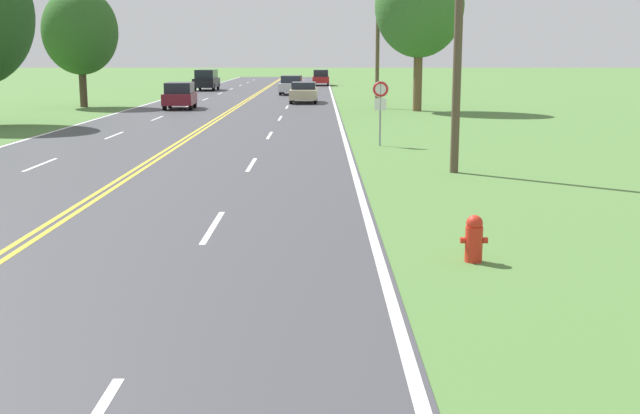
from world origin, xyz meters
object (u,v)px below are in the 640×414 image
at_px(tree_mid_treeline, 80,31).
at_px(car_maroon_hatchback_approaching, 179,95).
at_px(fire_hydrant, 474,238).
at_px(car_black_suv_receding, 206,80).
at_px(tree_right_cluster, 419,6).
at_px(car_champagne_sedan_mid_near, 303,92).
at_px(traffic_sign, 380,97).
at_px(car_red_suv_distant, 321,77).
at_px(car_silver_sedan_mid_far, 291,85).

height_order(tree_mid_treeline, car_maroon_hatchback_approaching, tree_mid_treeline).
bearing_deg(fire_hydrant, car_maroon_hatchback_approaching, 106.80).
bearing_deg(car_maroon_hatchback_approaching, car_black_suv_receding, 1.46).
bearing_deg(tree_right_cluster, fire_hydrant, -95.30).
relative_size(car_maroon_hatchback_approaching, car_champagne_sedan_mid_near, 0.83).
bearing_deg(tree_mid_treeline, fire_hydrant, -65.57).
xyz_separation_m(traffic_sign, tree_mid_treeline, (-17.37, 22.03, 2.95)).
relative_size(car_champagne_sedan_mid_near, car_red_suv_distant, 0.94).
bearing_deg(tree_mid_treeline, car_maroon_hatchback_approaching, -16.15).
relative_size(fire_hydrant, tree_mid_treeline, 0.10).
height_order(tree_mid_treeline, car_black_suv_receding, tree_mid_treeline).
bearing_deg(tree_right_cluster, car_silver_sedan_mid_far, 112.71).
bearing_deg(car_silver_sedan_mid_far, car_black_suv_receding, -131.28).
relative_size(traffic_sign, tree_right_cluster, 0.26).
xyz_separation_m(tree_mid_treeline, car_champagne_sedan_mid_near, (14.02, 4.46, -3.99)).
height_order(tree_mid_treeline, tree_right_cluster, tree_right_cluster).
bearing_deg(tree_mid_treeline, car_silver_sedan_mid_far, 51.31).
height_order(traffic_sign, car_red_suv_distant, traffic_sign).
bearing_deg(car_champagne_sedan_mid_near, car_black_suv_receding, -153.11).
bearing_deg(traffic_sign, car_silver_sedan_mid_far, 96.94).
xyz_separation_m(tree_mid_treeline, car_maroon_hatchback_approaching, (6.49, -1.88, -3.88)).
bearing_deg(traffic_sign, tree_mid_treeline, 128.26).
distance_m(car_black_suv_receding, car_red_suv_distant, 16.02).
bearing_deg(car_maroon_hatchback_approaching, car_champagne_sedan_mid_near, -52.68).
height_order(tree_right_cluster, car_silver_sedan_mid_far, tree_right_cluster).
xyz_separation_m(traffic_sign, car_maroon_hatchback_approaching, (-10.88, 20.15, -0.93)).
bearing_deg(car_maroon_hatchback_approaching, tree_mid_treeline, 71.04).
xyz_separation_m(fire_hydrant, car_maroon_hatchback_approaching, (-11.18, 37.02, 0.47)).
height_order(fire_hydrant, tree_right_cluster, tree_right_cluster).
distance_m(tree_right_cluster, car_maroon_hatchback_approaching, 15.47).
height_order(fire_hydrant, car_black_suv_receding, car_black_suv_receding).
xyz_separation_m(traffic_sign, car_champagne_sedan_mid_near, (-3.35, 26.49, -1.04)).
bearing_deg(car_maroon_hatchback_approaching, fire_hydrant, -166.00).
bearing_deg(fire_hydrant, tree_mid_treeline, 114.43).
height_order(fire_hydrant, car_silver_sedan_mid_far, car_silver_sedan_mid_far).
height_order(car_silver_sedan_mid_far, car_red_suv_distant, car_red_suv_distant).
xyz_separation_m(car_silver_sedan_mid_far, car_black_suv_receding, (-8.16, 7.66, 0.20)).
bearing_deg(car_champagne_sedan_mid_near, tree_mid_treeline, -71.68).
xyz_separation_m(car_maroon_hatchback_approaching, car_champagne_sedan_mid_near, (7.53, 6.34, -0.11)).
distance_m(fire_hydrant, car_maroon_hatchback_approaching, 38.67).
relative_size(tree_right_cluster, car_maroon_hatchback_approaching, 2.38).
distance_m(tree_mid_treeline, tree_right_cluster, 21.30).
bearing_deg(car_black_suv_receding, car_silver_sedan_mid_far, -132.68).
bearing_deg(tree_mid_treeline, car_black_suv_receding, 78.98).
relative_size(car_maroon_hatchback_approaching, car_red_suv_distant, 0.78).
relative_size(car_maroon_hatchback_approaching, car_silver_sedan_mid_far, 0.87).
relative_size(fire_hydrant, car_maroon_hatchback_approaching, 0.20).
relative_size(fire_hydrant, car_champagne_sedan_mid_near, 0.17).
distance_m(traffic_sign, car_maroon_hatchback_approaching, 22.92).
xyz_separation_m(car_maroon_hatchback_approaching, car_black_suv_receding, (-1.90, 25.46, 0.14)).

